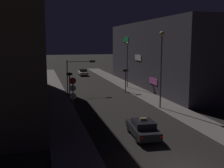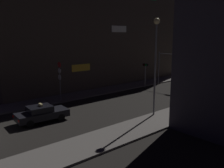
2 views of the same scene
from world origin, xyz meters
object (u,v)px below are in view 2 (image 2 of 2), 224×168
(traffic_light_overhead, at_px, (168,62))
(street_lamp_near_block, at_px, (156,49))
(taxi, at_px, (42,113))
(sign_pole_left, at_px, (60,77))
(traffic_light_left_kerb, at_px, (145,70))
(traffic_light_right_kerb, at_px, (208,75))

(traffic_light_overhead, xyz_separation_m, street_lamp_near_block, (7.67, -12.39, 2.49))
(taxi, relative_size, traffic_light_overhead, 0.92)
(taxi, bearing_deg, sign_pole_left, 137.09)
(traffic_light_left_kerb, bearing_deg, traffic_light_overhead, 61.18)
(traffic_light_right_kerb, relative_size, sign_pole_left, 0.84)
(traffic_light_overhead, xyz_separation_m, traffic_light_right_kerb, (6.99, -1.32, -1.04))
(traffic_light_overhead, height_order, traffic_light_right_kerb, traffic_light_overhead)
(traffic_light_left_kerb, xyz_separation_m, sign_pole_left, (-1.08, -13.13, 0.26))
(traffic_light_right_kerb, relative_size, street_lamp_near_block, 0.42)
(traffic_light_left_kerb, bearing_deg, sign_pole_left, -94.70)
(traffic_light_right_kerb, height_order, sign_pole_left, sign_pole_left)
(traffic_light_right_kerb, bearing_deg, sign_pole_left, -123.25)
(sign_pole_left, relative_size, street_lamp_near_block, 0.50)
(taxi, relative_size, sign_pole_left, 1.06)
(traffic_light_overhead, relative_size, sign_pole_left, 1.15)
(sign_pole_left, bearing_deg, traffic_light_right_kerb, 56.75)
(sign_pole_left, bearing_deg, taxi, -42.91)
(traffic_light_overhead, height_order, street_lamp_near_block, street_lamp_near_block)
(traffic_light_left_kerb, relative_size, traffic_light_right_kerb, 0.97)
(traffic_light_left_kerb, distance_m, traffic_light_right_kerb, 8.83)
(traffic_light_overhead, relative_size, street_lamp_near_block, 0.58)
(traffic_light_overhead, bearing_deg, sign_pole_left, -99.66)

